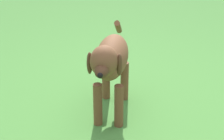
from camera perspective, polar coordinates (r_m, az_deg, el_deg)
ground at (r=2.69m, az=2.81°, el=-6.84°), size 14.00×14.00×0.00m
dog at (r=2.45m, az=-0.18°, el=1.50°), size 0.28×0.99×0.67m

